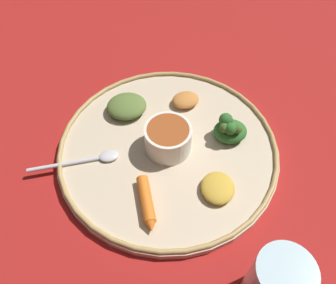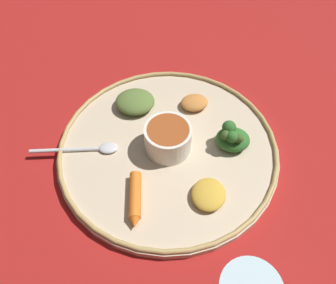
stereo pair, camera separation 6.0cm
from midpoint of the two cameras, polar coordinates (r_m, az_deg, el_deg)
The scene contains 10 objects.
ground_plane at distance 0.62m, azimuth 2.75°, elevation -1.80°, with size 2.40×2.40×0.00m, color maroon.
platter at distance 0.62m, azimuth 2.77°, elevation -1.42°, with size 0.39×0.39×0.01m, color #C6B293.
platter_rim at distance 0.61m, azimuth 2.81°, elevation -0.87°, with size 0.39×0.39×0.01m, color tan.
center_bowl at distance 0.59m, azimuth 2.90°, elevation 0.50°, with size 0.08×0.08×0.05m.
spoon at distance 0.61m, azimuth -10.20°, elevation -1.30°, with size 0.14×0.08×0.01m.
greens_pile at distance 0.61m, azimuth 13.29°, elevation 0.51°, with size 0.07×0.07×0.05m.
carrot_near_spoon at distance 0.55m, azimuth -2.30°, elevation -9.53°, with size 0.06×0.09×0.02m.
mound_squash at distance 0.67m, azimuth 6.94°, elevation 6.30°, with size 0.05×0.04×0.02m, color #C67A38.
mound_lentil_yellow at distance 0.56m, azimuth 9.79°, elevation -8.72°, with size 0.06×0.05×0.02m, color gold.
mound_collards at distance 0.66m, azimuth -2.88°, elevation 6.50°, with size 0.07×0.07×0.03m, color #567033.
Camera 2 is at (0.15, -0.33, 0.51)m, focal length 37.02 mm.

